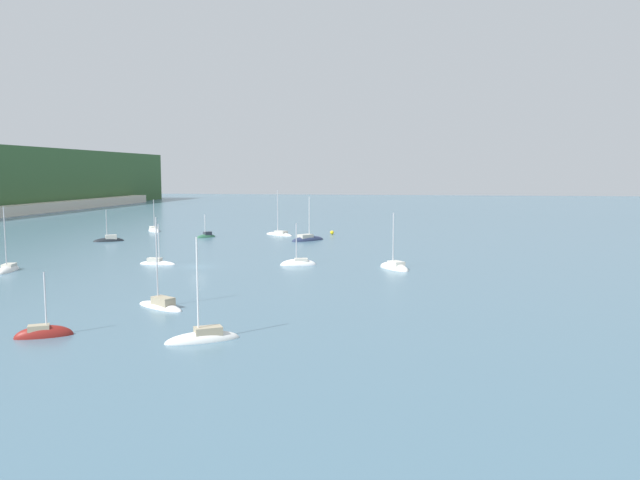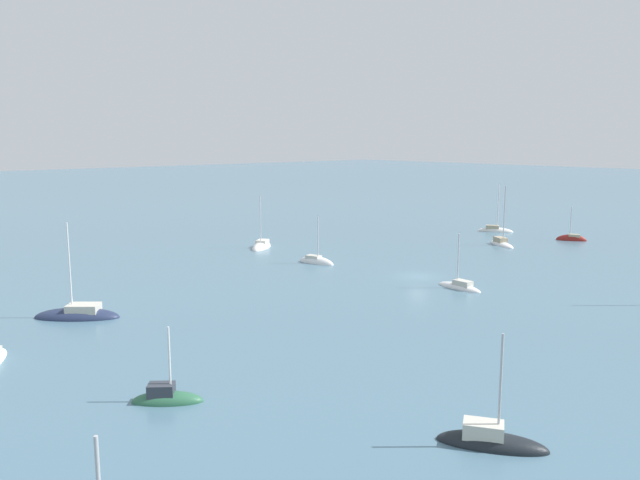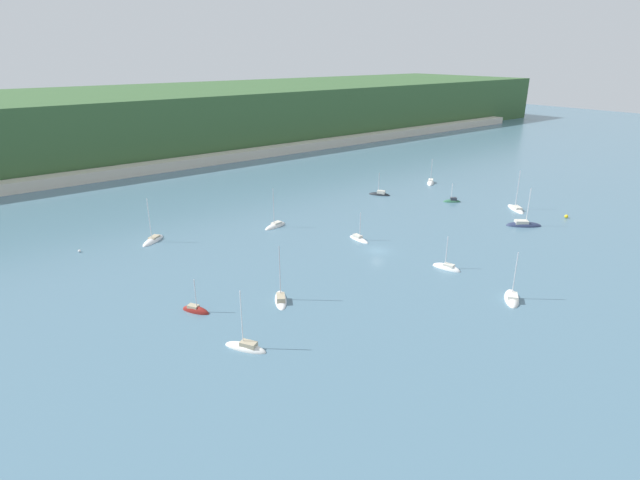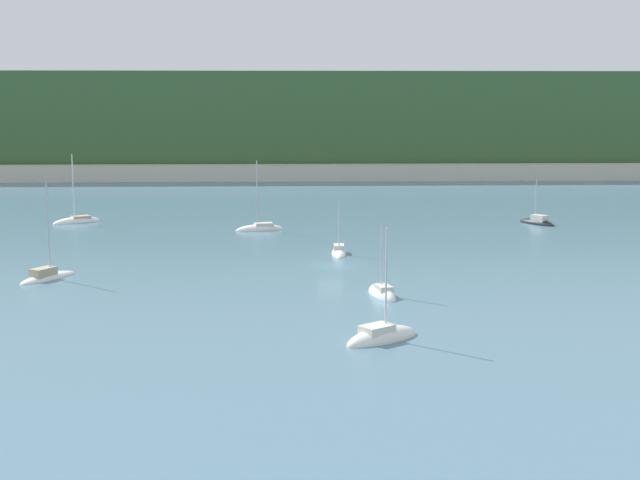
# 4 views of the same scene
# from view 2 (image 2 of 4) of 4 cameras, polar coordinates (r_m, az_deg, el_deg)

# --- Properties ---
(ground_plane) EXTENTS (600.00, 600.00, 0.00)m
(ground_plane) POSITION_cam_2_polar(r_m,az_deg,el_deg) (76.31, 8.96, -3.32)
(ground_plane) COLOR slate
(sailboat_1) EXTENTS (3.56, 4.82, 6.51)m
(sailboat_1) POSITION_cam_2_polar(r_m,az_deg,el_deg) (109.84, 21.99, -0.00)
(sailboat_1) COLOR maroon
(sailboat_1) RESTS_ON ground_plane
(sailboat_2) EXTENTS (6.49, 5.60, 9.06)m
(sailboat_2) POSITION_cam_2_polar(r_m,az_deg,el_deg) (95.31, -5.37, -0.67)
(sailboat_2) COLOR white
(sailboat_2) RESTS_ON ground_plane
(sailboat_4) EXTENTS (4.51, 4.10, 5.61)m
(sailboat_4) POSITION_cam_2_polar(r_m,az_deg,el_deg) (41.85, -13.84, -14.01)
(sailboat_4) COLOR #2D6647
(sailboat_4) RESTS_ON ground_plane
(sailboat_5) EXTENTS (7.71, 7.26, 9.88)m
(sailboat_5) POSITION_cam_2_polar(r_m,az_deg,el_deg) (62.58, -21.27, -6.54)
(sailboat_5) COLOR #232D4C
(sailboat_5) RESTS_ON ground_plane
(sailboat_6) EXTENTS (1.84, 5.78, 6.71)m
(sailboat_6) POSITION_cam_2_polar(r_m,az_deg,el_deg) (71.18, 12.65, -4.25)
(sailboat_6) COLOR white
(sailboat_6) RESTS_ON ground_plane
(sailboat_7) EXTENTS (4.79, 6.08, 7.08)m
(sailboat_7) POSITION_cam_2_polar(r_m,az_deg,el_deg) (36.75, 15.34, -17.48)
(sailboat_7) COLOR black
(sailboat_7) RESTS_ON ground_plane
(sailboat_8) EXTENTS (2.91, 5.66, 7.23)m
(sailboat_8) POSITION_cam_2_polar(r_m,az_deg,el_deg) (83.33, -0.35, -2.09)
(sailboat_8) COLOR white
(sailboat_8) RESTS_ON ground_plane
(sailboat_9) EXTENTS (4.67, 6.25, 9.44)m
(sailboat_9) POSITION_cam_2_polar(r_m,az_deg,el_deg) (115.76, 15.70, 0.79)
(sailboat_9) COLOR white
(sailboat_9) RESTS_ON ground_plane
(sailboat_12) EXTENTS (5.11, 6.76, 9.86)m
(sailboat_12) POSITION_cam_2_polar(r_m,az_deg,el_deg) (101.58, 16.27, -0.34)
(sailboat_12) COLOR white
(sailboat_12) RESTS_ON ground_plane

